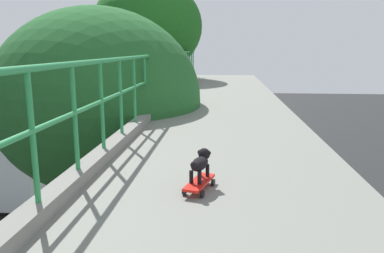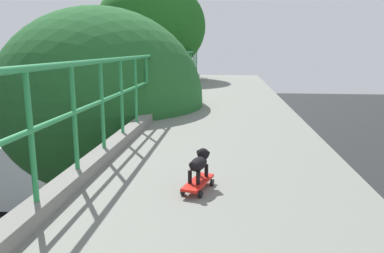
{
  "view_description": "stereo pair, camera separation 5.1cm",
  "coord_description": "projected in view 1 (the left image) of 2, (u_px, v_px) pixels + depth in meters",
  "views": [
    {
      "loc": [
        1.15,
        -0.19,
        6.99
      ],
      "look_at": [
        0.79,
        4.06,
        6.1
      ],
      "focal_mm": 35.33,
      "sensor_mm": 36.0,
      "label": 1
    },
    {
      "loc": [
        1.2,
        -0.19,
        6.99
      ],
      "look_at": [
        0.79,
        4.06,
        6.1
      ],
      "focal_mm": 35.33,
      "sensor_mm": 36.0,
      "label": 2
    }
  ],
  "objects": [
    {
      "name": "roadside_tree_mid",
      "position": [
        99.0,
        103.0,
        8.54
      ],
      "size": [
        4.61,
        4.61,
        7.89
      ],
      "color": "#494026",
      "rests_on": "ground"
    },
    {
      "name": "roadside_tree_far",
      "position": [
        148.0,
        29.0,
        15.47
      ],
      "size": [
        4.45,
        4.45,
        9.76
      ],
      "color": "brown",
      "rests_on": "ground"
    },
    {
      "name": "city_bus",
      "position": [
        62.0,
        144.0,
        21.05
      ],
      "size": [
        2.68,
        11.67,
        3.03
      ],
      "color": "white",
      "rests_on": "ground"
    },
    {
      "name": "small_dog",
      "position": [
        201.0,
        162.0,
        3.48
      ],
      "size": [
        0.21,
        0.38,
        0.27
      ],
      "color": "black",
      "rests_on": "toy_skateboard"
    },
    {
      "name": "toy_skateboard",
      "position": [
        199.0,
        183.0,
        3.46
      ],
      "size": [
        0.29,
        0.51,
        0.09
      ],
      "color": "red",
      "rests_on": "overpass_deck"
    }
  ]
}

